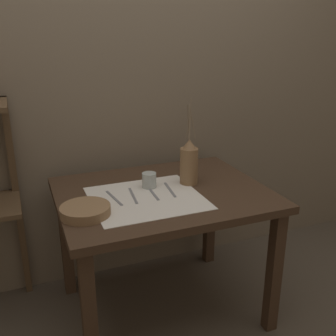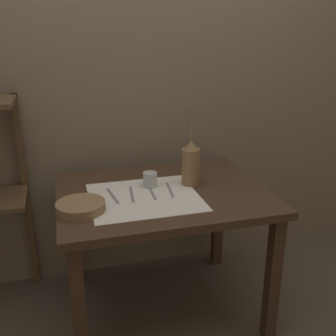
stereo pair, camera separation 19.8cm
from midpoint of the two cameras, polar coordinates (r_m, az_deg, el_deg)
ground_plane at (r=2.39m, az=1.78°, el=-19.63°), size 12.00×12.00×0.00m
stone_wall_back at (r=2.38m, az=-1.75°, el=12.08°), size 7.00×0.06×2.40m
wooden_table at (r=2.05m, az=1.96°, el=-5.92°), size 1.06×0.83×0.72m
linen_cloth at (r=1.93m, az=-0.51°, el=-4.29°), size 0.53×0.48×0.00m
pitcher_with_flowers at (r=2.06m, az=6.08°, el=0.55°), size 0.09×0.09×0.46m
wooden_bowl at (r=1.80m, az=-9.50°, el=-5.65°), size 0.22×0.22×0.04m
glass_tumbler_near at (r=2.04m, az=0.14°, el=-1.73°), size 0.07×0.07×0.08m
fork_inner at (r=1.95m, az=-5.17°, el=-4.08°), size 0.04×0.20×0.00m
knife_center at (r=1.96m, az=-2.40°, el=-3.86°), size 0.03×0.20×0.00m
spoon_inner at (r=2.03m, az=0.09°, el=-2.89°), size 0.03×0.21×0.02m
fork_outer at (r=2.01m, az=3.08°, el=-3.21°), size 0.03×0.20×0.00m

